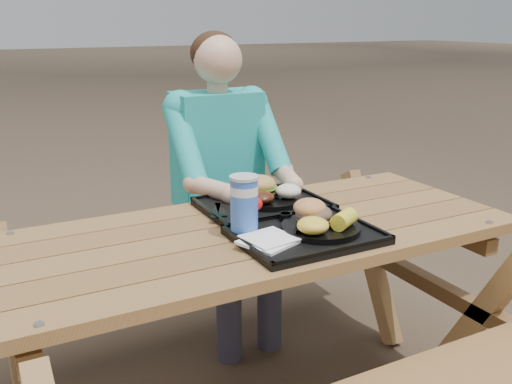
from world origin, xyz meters
name	(u,v)px	position (x,y,z in m)	size (l,w,h in m)	color
picnic_table	(256,326)	(0.00, 0.00, 0.38)	(1.80, 1.49, 0.75)	#999999
tray_near	(306,236)	(0.10, -0.16, 0.76)	(0.45, 0.35, 0.02)	black
tray_far	(263,206)	(0.12, 0.18, 0.76)	(0.45, 0.35, 0.02)	black
plate_near	(321,228)	(0.15, -0.17, 0.78)	(0.26, 0.26, 0.02)	black
plate_far	(269,199)	(0.15, 0.19, 0.78)	(0.26, 0.26, 0.02)	black
napkin_stack	(268,241)	(-0.05, -0.18, 0.78)	(0.15, 0.15, 0.02)	white
soda_cup	(244,206)	(-0.08, -0.06, 0.86)	(0.09, 0.09, 0.18)	blue
condiment_bbq	(285,217)	(0.10, -0.03, 0.78)	(0.04, 0.04, 0.03)	black
condiment_mustard	(303,215)	(0.16, -0.04, 0.78)	(0.05, 0.05, 0.03)	yellow
sandwich	(314,204)	(0.15, -0.12, 0.85)	(0.12, 0.12, 0.12)	#D18449
mac_cheese	(313,225)	(0.09, -0.21, 0.82)	(0.10, 0.10, 0.05)	yellow
corn_cob	(344,219)	(0.21, -0.22, 0.82)	(0.09, 0.09, 0.06)	yellow
cutlery_far	(221,209)	(-0.05, 0.18, 0.77)	(0.03, 0.17, 0.01)	black
burger	(260,180)	(0.14, 0.23, 0.85)	(0.13, 0.13, 0.11)	#C49445
baked_beans	(262,197)	(0.09, 0.13, 0.81)	(0.09, 0.09, 0.04)	#451C0D
potato_salad	(289,191)	(0.21, 0.14, 0.82)	(0.10, 0.10, 0.05)	white
diner	(220,199)	(0.17, 0.68, 0.64)	(0.48, 0.84, 1.28)	#1AA5BC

